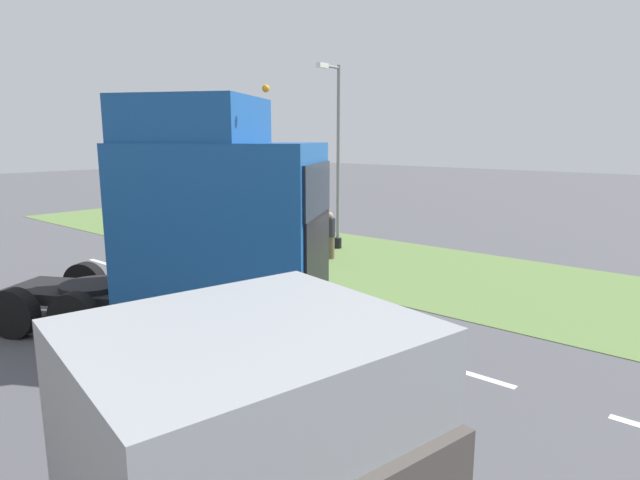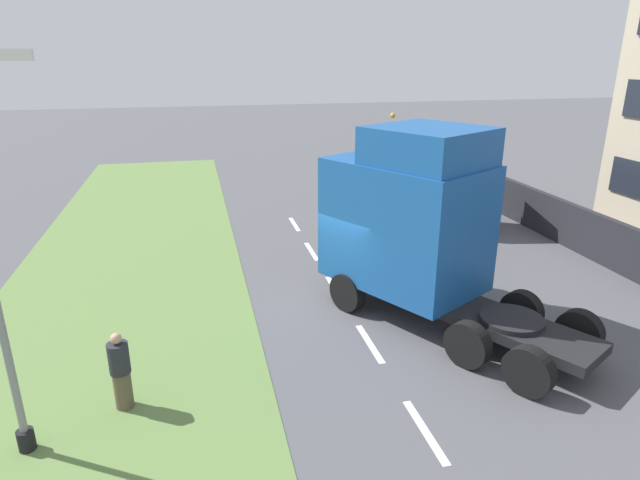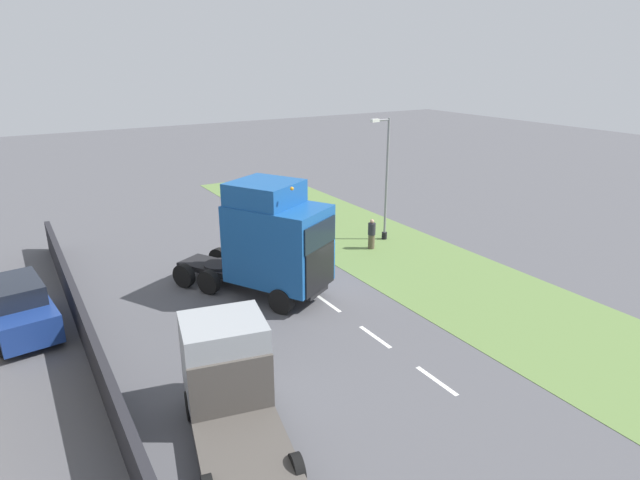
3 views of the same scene
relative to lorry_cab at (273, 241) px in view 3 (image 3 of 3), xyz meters
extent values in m
plane|color=#515156|center=(-1.55, 0.90, -2.45)|extent=(120.00, 120.00, 0.00)
cube|color=#607F42|center=(-7.55, 0.90, -2.44)|extent=(7.00, 44.00, 0.01)
cube|color=white|center=(-1.55, -7.80, -2.45)|extent=(0.16, 1.80, 0.00)
cube|color=white|center=(-1.55, -4.60, -2.45)|extent=(0.16, 1.80, 0.00)
cube|color=white|center=(-1.55, -1.40, -2.45)|extent=(0.16, 1.80, 0.00)
cube|color=white|center=(-1.55, 1.80, -2.45)|extent=(0.16, 1.80, 0.00)
cube|color=white|center=(-1.55, 5.00, -2.45)|extent=(0.16, 1.80, 0.00)
cube|color=white|center=(-1.55, 8.20, -2.45)|extent=(0.16, 1.80, 0.00)
cube|color=#232328|center=(7.45, 0.90, -1.68)|extent=(0.25, 24.00, 1.54)
cube|color=black|center=(0.64, -1.14, -1.78)|extent=(4.64, 6.80, 0.24)
cube|color=#195199|center=(-0.13, 0.23, -0.07)|extent=(4.11, 4.61, 3.19)
cube|color=black|center=(-1.08, 1.94, -0.77)|extent=(1.93, 1.11, 1.79)
cube|color=black|center=(-1.08, 1.94, 0.63)|extent=(2.04, 1.18, 1.02)
cube|color=#195199|center=(0.15, -0.27, 1.98)|extent=(3.34, 3.37, 0.90)
sphere|color=orange|center=(-0.08, 1.58, 2.50)|extent=(0.14, 0.14, 0.14)
cylinder|color=black|center=(1.41, -2.52, -1.60)|extent=(1.92, 1.92, 0.12)
cylinder|color=black|center=(-1.59, 0.42, -1.93)|extent=(0.79, 1.06, 1.04)
cylinder|color=black|center=(0.47, 1.57, -1.93)|extent=(0.79, 1.06, 1.04)
cylinder|color=black|center=(0.21, -2.79, -1.93)|extent=(0.79, 1.06, 1.04)
cylinder|color=black|center=(2.27, -1.64, -1.93)|extent=(0.79, 1.06, 1.04)
cylinder|color=black|center=(0.89, -4.01, -1.93)|extent=(0.79, 1.06, 1.04)
cylinder|color=black|center=(2.95, -2.86, -1.93)|extent=(0.79, 1.06, 1.04)
cube|color=#999EA3|center=(4.56, 6.19, -0.73)|extent=(2.57, 2.35, 2.28)
cube|color=black|center=(4.36, 5.22, -0.28)|extent=(1.93, 0.43, 0.82)
cube|color=#4C4742|center=(5.11, 8.92, -1.96)|extent=(2.90, 3.99, 0.18)
cube|color=#4C4742|center=(4.76, 7.20, -1.07)|extent=(2.20, 0.54, 1.59)
cylinder|color=black|center=(5.57, 5.99, -2.05)|extent=(0.39, 0.83, 0.80)
cylinder|color=black|center=(3.55, 6.40, -2.05)|extent=(0.39, 0.83, 0.80)
cylinder|color=black|center=(4.21, 9.67, -2.05)|extent=(0.39, 0.83, 0.80)
cube|color=navy|center=(9.25, -1.97, -1.67)|extent=(2.40, 4.71, 1.02)
cube|color=black|center=(9.26, -2.08, -0.82)|extent=(1.88, 2.65, 0.68)
cylinder|color=black|center=(8.19, -0.61, -2.13)|extent=(0.27, 0.66, 0.64)
cylinder|color=black|center=(9.98, -0.41, -2.13)|extent=(0.27, 0.66, 0.64)
cylinder|color=black|center=(8.52, -3.53, -2.13)|extent=(0.27, 0.66, 0.64)
cylinder|color=black|center=(-8.46, -3.46, -2.25)|extent=(0.28, 0.28, 0.40)
cylinder|color=gray|center=(-8.46, -3.46, 0.84)|extent=(0.13, 0.13, 6.59)
cylinder|color=gray|center=(-8.01, -3.46, 4.03)|extent=(0.90, 0.09, 0.09)
cube|color=silver|center=(-7.56, -3.46, 4.03)|extent=(0.44, 0.20, 0.16)
cylinder|color=brown|center=(-6.94, -2.60, -2.06)|extent=(0.34, 0.34, 0.78)
cylinder|color=#26262D|center=(-6.94, -2.60, -1.36)|extent=(0.39, 0.39, 0.62)
sphere|color=tan|center=(-6.94, -2.60, -0.95)|extent=(0.21, 0.21, 0.21)
camera|label=1|loc=(6.82, 8.80, 1.63)|focal=30.00mm
camera|label=2|loc=(-5.27, -11.98, 4.06)|focal=30.00mm
camera|label=3|loc=(8.94, 18.56, 7.15)|focal=30.00mm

